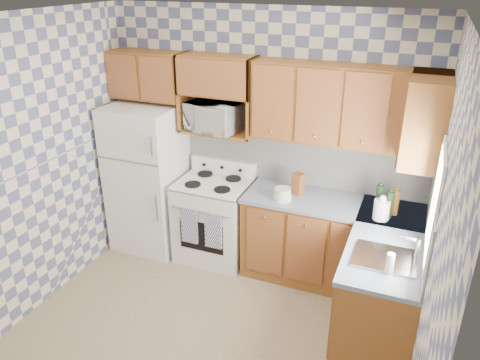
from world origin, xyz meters
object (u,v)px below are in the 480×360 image
at_px(stove_body, 214,220).
at_px(microwave, 213,117).
at_px(electric_kettle, 381,210).
at_px(refrigerator, 148,178).

relative_size(stove_body, microwave, 1.66).
bearing_deg(electric_kettle, refrigerator, 176.85).
bearing_deg(stove_body, electric_kettle, -5.40).
bearing_deg(electric_kettle, microwave, 170.49).
xyz_separation_m(refrigerator, microwave, (0.76, 0.16, 0.76)).
distance_m(stove_body, electric_kettle, 1.85).
height_order(refrigerator, stove_body, refrigerator).
height_order(refrigerator, electric_kettle, refrigerator).
distance_m(refrigerator, electric_kettle, 2.57).
bearing_deg(microwave, stove_body, -62.15).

